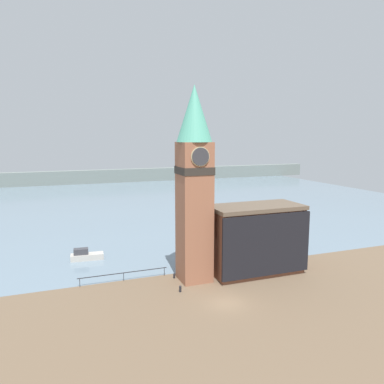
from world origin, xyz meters
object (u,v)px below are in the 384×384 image
object	(u,v)px
mooring_bollard_far	(174,276)
mooring_bollard_near	(180,288)
pier_building	(256,239)
clock_tower	(194,179)
boat_near	(86,255)

from	to	relation	value
mooring_bollard_far	mooring_bollard_near	bearing A→B (deg)	-98.54
pier_building	mooring_bollard_near	size ratio (longest dim) A/B	15.90
clock_tower	mooring_bollard_near	xyz separation A→B (m)	(-2.87, -3.01, -12.16)
pier_building	boat_near	size ratio (longest dim) A/B	2.58
pier_building	boat_near	bearing A→B (deg)	147.65
mooring_bollard_far	boat_near	bearing A→B (deg)	130.92
clock_tower	boat_near	size ratio (longest dim) A/B	5.01
pier_building	boat_near	world-z (taller)	pier_building
mooring_bollard_near	mooring_bollard_far	world-z (taller)	mooring_bollard_near
boat_near	mooring_bollard_near	size ratio (longest dim) A/B	6.16
pier_building	mooring_bollard_far	distance (m)	11.52
boat_near	mooring_bollard_near	bearing A→B (deg)	-54.82
mooring_bollard_far	clock_tower	bearing A→B (deg)	-28.82
pier_building	mooring_bollard_near	distance (m)	12.25
boat_near	mooring_bollard_far	bearing A→B (deg)	-44.39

